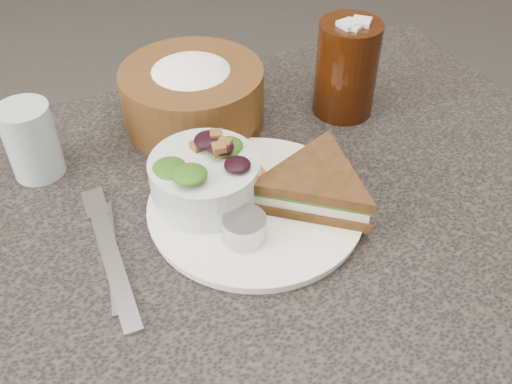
{
  "coord_description": "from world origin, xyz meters",
  "views": [
    {
      "loc": [
        -0.2,
        -0.47,
        1.25
      ],
      "look_at": [
        0.01,
        -0.0,
        0.78
      ],
      "focal_mm": 40.0,
      "sensor_mm": 36.0,
      "label": 1
    }
  ],
  "objects": [
    {
      "name": "bread_basket",
      "position": [
        0.01,
        0.21,
        0.81
      ],
      "size": [
        0.24,
        0.24,
        0.12
      ],
      "primitive_type": null,
      "rotation": [
        0.0,
        0.0,
        -0.19
      ],
      "color": "#4F3116",
      "rests_on": "dining_table"
    },
    {
      "name": "water_glass",
      "position": [
        -0.22,
        0.19,
        0.8
      ],
      "size": [
        0.07,
        0.07,
        0.1
      ],
      "primitive_type": "cylinder",
      "rotation": [
        0.0,
        0.0,
        0.01
      ],
      "color": "#A0B2B8",
      "rests_on": "dining_table"
    },
    {
      "name": "salad_bowl",
      "position": [
        -0.04,
        0.04,
        0.8
      ],
      "size": [
        0.16,
        0.16,
        0.08
      ],
      "primitive_type": null,
      "rotation": [
        0.0,
        0.0,
        -0.23
      ],
      "color": "silver",
      "rests_on": "dinner_plate"
    },
    {
      "name": "dressing_ramekin",
      "position": [
        -0.02,
        -0.05,
        0.78
      ],
      "size": [
        0.05,
        0.05,
        0.03
      ],
      "primitive_type": "cylinder",
      "rotation": [
        0.0,
        0.0,
        0.01
      ],
      "color": "#A9ABB0",
      "rests_on": "dinner_plate"
    },
    {
      "name": "sandwich",
      "position": [
        0.08,
        -0.03,
        0.78
      ],
      "size": [
        0.24,
        0.24,
        0.05
      ],
      "primitive_type": null,
      "rotation": [
        0.0,
        0.0,
        -0.69
      ],
      "color": "#522F17",
      "rests_on": "dinner_plate"
    },
    {
      "name": "knife",
      "position": [
        -0.17,
        0.0,
        0.75
      ],
      "size": [
        0.04,
        0.18,
        0.0
      ],
      "primitive_type": "cube",
      "rotation": [
        0.0,
        0.0,
        -0.18
      ],
      "color": "#8E939B",
      "rests_on": "dining_table"
    },
    {
      "name": "dinner_plate",
      "position": [
        0.01,
        -0.0,
        0.76
      ],
      "size": [
        0.27,
        0.27,
        0.01
      ],
      "primitive_type": "cylinder",
      "color": "white",
      "rests_on": "dining_table"
    },
    {
      "name": "orange_wedge",
      "position": [
        0.02,
        0.05,
        0.78
      ],
      "size": [
        0.09,
        0.09,
        0.03
      ],
      "primitive_type": "cone",
      "rotation": [
        0.0,
        0.0,
        0.21
      ],
      "color": "#ED5C13",
      "rests_on": "dinner_plate"
    },
    {
      "name": "dining_table",
      "position": [
        0.0,
        0.0,
        0.38
      ],
      "size": [
        1.0,
        0.7,
        0.75
      ],
      "primitive_type": "cube",
      "color": "black",
      "rests_on": "floor"
    },
    {
      "name": "fork",
      "position": [
        -0.17,
        -0.01,
        0.75
      ],
      "size": [
        0.03,
        0.21,
        0.01
      ],
      "primitive_type": "cube",
      "rotation": [
        0.0,
        0.0,
        -0.04
      ],
      "color": "#B0B1B4",
      "rests_on": "dining_table"
    },
    {
      "name": "cola_glass",
      "position": [
        0.23,
        0.15,
        0.83
      ],
      "size": [
        0.11,
        0.11,
        0.15
      ],
      "primitive_type": null,
      "rotation": [
        0.0,
        0.0,
        0.23
      ],
      "color": "black",
      "rests_on": "dining_table"
    }
  ]
}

